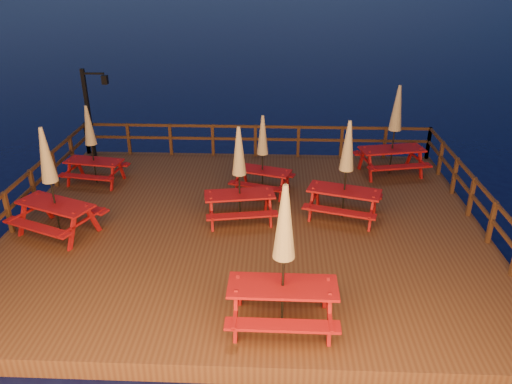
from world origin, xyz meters
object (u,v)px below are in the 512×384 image
lamp_post (92,106)px  picnic_table_0 (284,256)px  picnic_table_2 (91,144)px  picnic_table_1 (346,169)px

lamp_post → picnic_table_0: bearing=-53.2°
lamp_post → picnic_table_2: size_ratio=1.25×
picnic_table_0 → picnic_table_2: (-5.62, 6.23, -0.24)m
lamp_post → picnic_table_0: lamp_post is taller
picnic_table_1 → picnic_table_2: 7.49m
lamp_post → picnic_table_2: 2.33m
picnic_table_1 → picnic_table_2: picnic_table_1 is taller
lamp_post → picnic_table_1: size_ratio=1.13×
picnic_table_1 → picnic_table_0: bearing=-93.6°
picnic_table_0 → picnic_table_2: 8.40m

